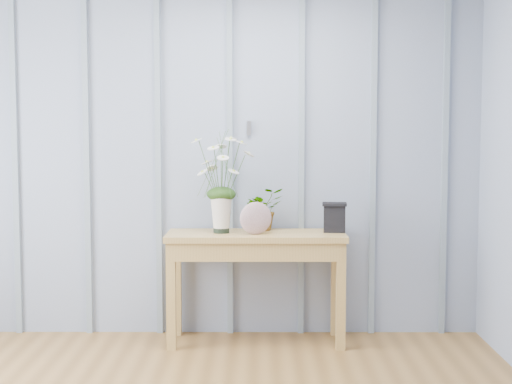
{
  "coord_description": "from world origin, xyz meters",
  "views": [
    {
      "loc": [
        0.45,
        -3.23,
        1.48
      ],
      "look_at": [
        0.43,
        1.94,
        1.03
      ],
      "focal_mm": 55.0,
      "sensor_mm": 36.0,
      "label": 1
    }
  ],
  "objects_px": {
    "sideboard": "(256,250)",
    "felt_disc_vessel": "(256,218)",
    "daisy_vase": "(221,170)",
    "carved_box": "(334,217)"
  },
  "relations": [
    {
      "from": "sideboard",
      "to": "felt_disc_vessel",
      "type": "height_order",
      "value": "felt_disc_vessel"
    },
    {
      "from": "daisy_vase",
      "to": "felt_disc_vessel",
      "type": "relative_size",
      "value": 3.1
    },
    {
      "from": "felt_disc_vessel",
      "to": "carved_box",
      "type": "relative_size",
      "value": 1.09
    },
    {
      "from": "carved_box",
      "to": "daisy_vase",
      "type": "bearing_deg",
      "value": -177.09
    },
    {
      "from": "daisy_vase",
      "to": "carved_box",
      "type": "height_order",
      "value": "daisy_vase"
    },
    {
      "from": "daisy_vase",
      "to": "felt_disc_vessel",
      "type": "bearing_deg",
      "value": -17.87
    },
    {
      "from": "sideboard",
      "to": "carved_box",
      "type": "height_order",
      "value": "carved_box"
    },
    {
      "from": "sideboard",
      "to": "felt_disc_vessel",
      "type": "distance_m",
      "value": 0.24
    },
    {
      "from": "felt_disc_vessel",
      "to": "daisy_vase",
      "type": "bearing_deg",
      "value": 146.21
    },
    {
      "from": "sideboard",
      "to": "felt_disc_vessel",
      "type": "relative_size",
      "value": 5.52
    }
  ]
}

